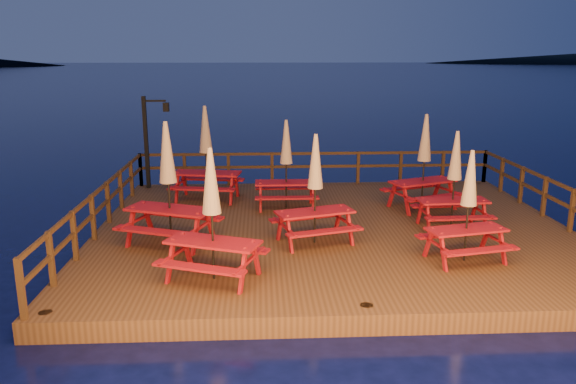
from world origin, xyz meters
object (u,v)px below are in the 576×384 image
picnic_table_1 (468,204)px  picnic_table_2 (212,212)px  picnic_table_0 (424,160)px  lamp_post (151,134)px

picnic_table_1 → picnic_table_2: picnic_table_2 is taller
picnic_table_0 → picnic_table_2: 7.43m
lamp_post → picnic_table_1: 10.62m
picnic_table_1 → picnic_table_0: bearing=74.3°
lamp_post → picnic_table_0: 8.66m
picnic_table_0 → picnic_table_2: size_ratio=1.03×
lamp_post → picnic_table_2: (2.59, -7.81, -0.43)m
picnic_table_2 → picnic_table_1: bearing=29.2°
lamp_post → picnic_table_0: size_ratio=1.11×
lamp_post → picnic_table_2: bearing=-71.6°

